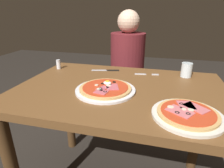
{
  "coord_description": "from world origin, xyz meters",
  "views": [
    {
      "loc": [
        0.19,
        -0.94,
        1.18
      ],
      "look_at": [
        -0.04,
        -0.03,
        0.81
      ],
      "focal_mm": 30.01,
      "sensor_mm": 36.0,
      "label": 1
    }
  ],
  "objects_px": {
    "dining_table": "(120,108)",
    "pizza_foreground": "(105,89)",
    "fork": "(145,74)",
    "pizza_across_left": "(187,114)",
    "water_glass_near": "(186,71)",
    "knife": "(107,70)",
    "salt_shaker": "(58,64)",
    "diner_person": "(127,77)"
  },
  "relations": [
    {
      "from": "pizza_foreground",
      "to": "knife",
      "type": "xyz_separation_m",
      "value": [
        -0.09,
        0.35,
        -0.01
      ]
    },
    {
      "from": "knife",
      "to": "fork",
      "type": "bearing_deg",
      "value": -4.31
    },
    {
      "from": "dining_table",
      "to": "diner_person",
      "type": "relative_size",
      "value": 0.98
    },
    {
      "from": "knife",
      "to": "diner_person",
      "type": "relative_size",
      "value": 0.16
    },
    {
      "from": "dining_table",
      "to": "fork",
      "type": "height_order",
      "value": "fork"
    },
    {
      "from": "pizza_foreground",
      "to": "pizza_across_left",
      "type": "distance_m",
      "value": 0.42
    },
    {
      "from": "water_glass_near",
      "to": "fork",
      "type": "bearing_deg",
      "value": -174.74
    },
    {
      "from": "fork",
      "to": "diner_person",
      "type": "distance_m",
      "value": 0.61
    },
    {
      "from": "knife",
      "to": "pizza_foreground",
      "type": "bearing_deg",
      "value": -75.95
    },
    {
      "from": "water_glass_near",
      "to": "knife",
      "type": "relative_size",
      "value": 0.47
    },
    {
      "from": "dining_table",
      "to": "fork",
      "type": "xyz_separation_m",
      "value": [
        0.11,
        0.26,
        0.13
      ]
    },
    {
      "from": "water_glass_near",
      "to": "fork",
      "type": "distance_m",
      "value": 0.26
    },
    {
      "from": "pizza_across_left",
      "to": "diner_person",
      "type": "relative_size",
      "value": 0.24
    },
    {
      "from": "knife",
      "to": "dining_table",
      "type": "bearing_deg",
      "value": -60.82
    },
    {
      "from": "pizza_foreground",
      "to": "knife",
      "type": "relative_size",
      "value": 1.64
    },
    {
      "from": "dining_table",
      "to": "salt_shaker",
      "type": "xyz_separation_m",
      "value": [
        -0.51,
        0.23,
        0.16
      ]
    },
    {
      "from": "water_glass_near",
      "to": "knife",
      "type": "distance_m",
      "value": 0.52
    },
    {
      "from": "dining_table",
      "to": "salt_shaker",
      "type": "distance_m",
      "value": 0.58
    },
    {
      "from": "fork",
      "to": "pizza_foreground",
      "type": "bearing_deg",
      "value": -118.61
    },
    {
      "from": "dining_table",
      "to": "pizza_foreground",
      "type": "relative_size",
      "value": 3.65
    },
    {
      "from": "pizza_across_left",
      "to": "knife",
      "type": "relative_size",
      "value": 1.46
    },
    {
      "from": "dining_table",
      "to": "water_glass_near",
      "type": "height_order",
      "value": "water_glass_near"
    },
    {
      "from": "pizza_foreground",
      "to": "diner_person",
      "type": "relative_size",
      "value": 0.27
    },
    {
      "from": "pizza_foreground",
      "to": "salt_shaker",
      "type": "distance_m",
      "value": 0.54
    },
    {
      "from": "water_glass_near",
      "to": "fork",
      "type": "relative_size",
      "value": 0.57
    },
    {
      "from": "fork",
      "to": "salt_shaker",
      "type": "bearing_deg",
      "value": -177.97
    },
    {
      "from": "pizza_foreground",
      "to": "water_glass_near",
      "type": "height_order",
      "value": "water_glass_near"
    },
    {
      "from": "dining_table",
      "to": "water_glass_near",
      "type": "relative_size",
      "value": 12.82
    },
    {
      "from": "pizza_foreground",
      "to": "diner_person",
      "type": "bearing_deg",
      "value": 92.08
    },
    {
      "from": "pizza_across_left",
      "to": "diner_person",
      "type": "height_order",
      "value": "diner_person"
    },
    {
      "from": "knife",
      "to": "diner_person",
      "type": "xyz_separation_m",
      "value": [
        0.06,
        0.51,
        -0.22
      ]
    },
    {
      "from": "dining_table",
      "to": "pizza_across_left",
      "type": "height_order",
      "value": "pizza_across_left"
    },
    {
      "from": "pizza_foreground",
      "to": "pizza_across_left",
      "type": "xyz_separation_m",
      "value": [
        0.39,
        -0.16,
        -0.0
      ]
    },
    {
      "from": "pizza_across_left",
      "to": "knife",
      "type": "height_order",
      "value": "pizza_across_left"
    },
    {
      "from": "pizza_across_left",
      "to": "fork",
      "type": "distance_m",
      "value": 0.53
    },
    {
      "from": "pizza_across_left",
      "to": "dining_table",
      "type": "bearing_deg",
      "value": 144.3
    },
    {
      "from": "pizza_foreground",
      "to": "pizza_across_left",
      "type": "bearing_deg",
      "value": -22.64
    },
    {
      "from": "fork",
      "to": "salt_shaker",
      "type": "distance_m",
      "value": 0.62
    },
    {
      "from": "dining_table",
      "to": "salt_shaker",
      "type": "bearing_deg",
      "value": 155.37
    },
    {
      "from": "dining_table",
      "to": "diner_person",
      "type": "distance_m",
      "value": 0.8
    },
    {
      "from": "dining_table",
      "to": "pizza_across_left",
      "type": "relative_size",
      "value": 4.08
    },
    {
      "from": "fork",
      "to": "salt_shaker",
      "type": "relative_size",
      "value": 2.36
    }
  ]
}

